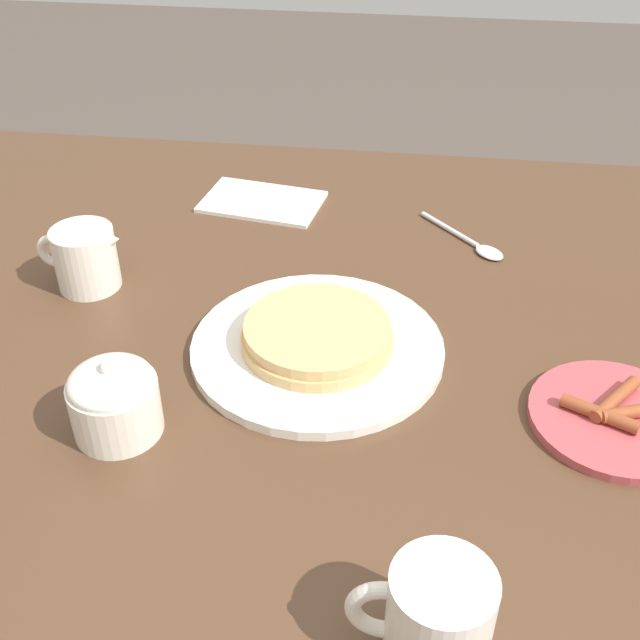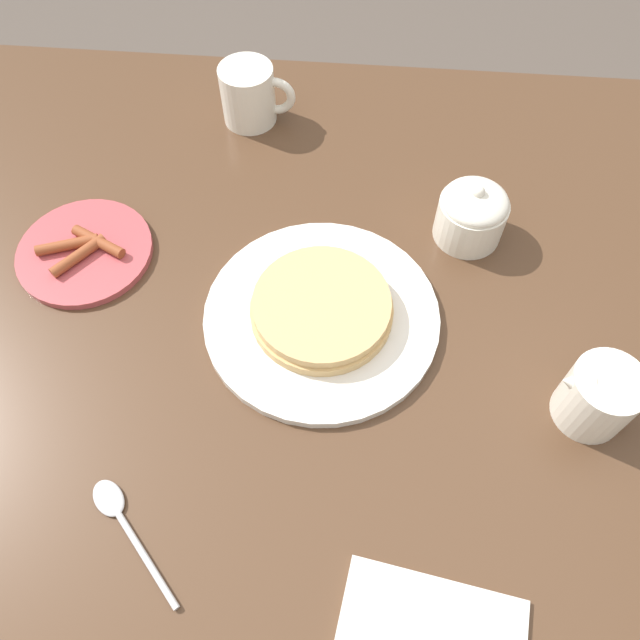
{
  "view_description": "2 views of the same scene",
  "coord_description": "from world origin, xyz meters",
  "views": [
    {
      "loc": [
        -0.12,
        0.73,
        1.3
      ],
      "look_at": [
        -0.02,
        0.01,
        0.76
      ],
      "focal_mm": 45.0,
      "sensor_mm": 36.0,
      "label": 1
    },
    {
      "loc": [
        0.01,
        -0.37,
        1.38
      ],
      "look_at": [
        -0.02,
        0.01,
        0.76
      ],
      "focal_mm": 35.0,
      "sensor_mm": 36.0,
      "label": 2
    }
  ],
  "objects": [
    {
      "name": "coffee_mug",
      "position": [
        -0.15,
        0.37,
        0.78
      ],
      "size": [
        0.11,
        0.08,
        0.09
      ],
      "color": "silver",
      "rests_on": "dining_table"
    },
    {
      "name": "ground_plane",
      "position": [
        0.0,
        0.0,
        0.0
      ],
      "size": [
        8.0,
        8.0,
        0.0
      ],
      "primitive_type": "plane",
      "color": "#51473F"
    },
    {
      "name": "side_plate_bacon",
      "position": [
        -0.33,
        0.1,
        0.74
      ],
      "size": [
        0.17,
        0.17,
        0.02
      ],
      "color": "#B2474C",
      "rests_on": "dining_table"
    },
    {
      "name": "sugar_bowl",
      "position": [
        0.16,
        0.18,
        0.77
      ],
      "size": [
        0.09,
        0.09,
        0.09
      ],
      "color": "silver",
      "rests_on": "dining_table"
    },
    {
      "name": "napkin",
      "position": [
        0.11,
        -0.31,
        0.74
      ],
      "size": [
        0.19,
        0.14,
        0.01
      ],
      "color": "silver",
      "rests_on": "dining_table"
    },
    {
      "name": "pancake_plate",
      "position": [
        -0.02,
        0.03,
        0.75
      ],
      "size": [
        0.28,
        0.28,
        0.04
      ],
      "color": "white",
      "rests_on": "dining_table"
    },
    {
      "name": "dining_table",
      "position": [
        0.0,
        0.0,
        0.62
      ],
      "size": [
        1.26,
        1.04,
        0.73
      ],
      "color": "#4C3321",
      "rests_on": "ground_plane"
    },
    {
      "name": "creamer_pitcher",
      "position": [
        0.28,
        -0.07,
        0.77
      ],
      "size": [
        0.11,
        0.08,
        0.09
      ],
      "color": "silver",
      "rests_on": "dining_table"
    },
    {
      "name": "spoon",
      "position": [
        -0.2,
        -0.23,
        0.74
      ],
      "size": [
        0.12,
        0.12,
        0.01
      ],
      "color": "silver",
      "rests_on": "dining_table"
    }
  ]
}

